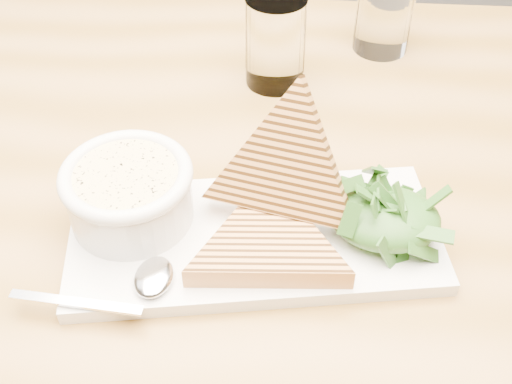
# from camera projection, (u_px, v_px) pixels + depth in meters

# --- Properties ---
(table_top) EXTENTS (1.29, 0.87, 0.04)m
(table_top) POSITION_uv_depth(u_px,v_px,m) (333.00, 211.00, 0.68)
(table_top) COLOR olive
(table_top) RESTS_ON ground
(table_leg_bl) EXTENTS (0.06, 0.06, 0.71)m
(table_leg_bl) POSITION_uv_depth(u_px,v_px,m) (10.00, 189.00, 1.25)
(table_leg_bl) COLOR olive
(table_leg_bl) RESTS_ON ground
(platter) EXTENTS (0.37, 0.21, 0.02)m
(platter) POSITION_uv_depth(u_px,v_px,m) (254.00, 238.00, 0.62)
(platter) COLOR white
(platter) RESTS_ON table_top
(soup_bowl) EXTENTS (0.12, 0.12, 0.05)m
(soup_bowl) POSITION_uv_depth(u_px,v_px,m) (130.00, 198.00, 0.61)
(soup_bowl) COLOR white
(soup_bowl) RESTS_ON platter
(soup) EXTENTS (0.10, 0.10, 0.01)m
(soup) POSITION_uv_depth(u_px,v_px,m) (126.00, 177.00, 0.59)
(soup) COLOR #EDD38E
(soup) RESTS_ON soup_bowl
(bowl_rim) EXTENTS (0.13, 0.13, 0.01)m
(bowl_rim) POSITION_uv_depth(u_px,v_px,m) (126.00, 175.00, 0.59)
(bowl_rim) COLOR white
(bowl_rim) RESTS_ON soup_bowl
(sandwich_flat) EXTENTS (0.18, 0.18, 0.02)m
(sandwich_flat) POSITION_uv_depth(u_px,v_px,m) (268.00, 243.00, 0.59)
(sandwich_flat) COLOR #BA7E42
(sandwich_flat) RESTS_ON platter
(sandwich_lean) EXTENTS (0.21, 0.20, 0.20)m
(sandwich_lean) POSITION_uv_depth(u_px,v_px,m) (286.00, 168.00, 0.59)
(sandwich_lean) COLOR #BA7E42
(sandwich_lean) RESTS_ON sandwich_flat
(salad_base) EXTENTS (0.10, 0.08, 0.04)m
(salad_base) POSITION_uv_depth(u_px,v_px,m) (385.00, 218.00, 0.60)
(salad_base) COLOR #184512
(salad_base) RESTS_ON platter
(arugula_pile) EXTENTS (0.11, 0.10, 0.05)m
(arugula_pile) POSITION_uv_depth(u_px,v_px,m) (387.00, 213.00, 0.59)
(arugula_pile) COLOR #3D6C28
(arugula_pile) RESTS_ON platter
(spoon_bowl) EXTENTS (0.04, 0.05, 0.01)m
(spoon_bowl) POSITION_uv_depth(u_px,v_px,m) (154.00, 277.00, 0.57)
(spoon_bowl) COLOR silver
(spoon_bowl) RESTS_ON platter
(spoon_handle) EXTENTS (0.12, 0.02, 0.00)m
(spoon_handle) POSITION_uv_depth(u_px,v_px,m) (76.00, 302.00, 0.55)
(spoon_handle) COLOR silver
(spoon_handle) RESTS_ON platter
(glass_near) EXTENTS (0.07, 0.07, 0.11)m
(glass_near) POSITION_uv_depth(u_px,v_px,m) (275.00, 42.00, 0.78)
(glass_near) COLOR white
(glass_near) RESTS_ON table_top
(glass_far) EXTENTS (0.07, 0.07, 0.11)m
(glass_far) POSITION_uv_depth(u_px,v_px,m) (385.00, 10.00, 0.84)
(glass_far) COLOR white
(glass_far) RESTS_ON table_top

